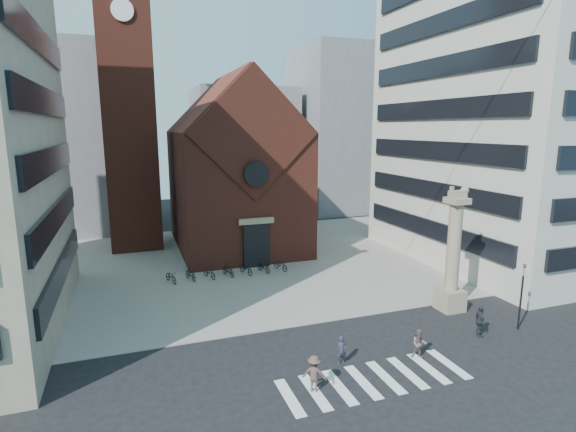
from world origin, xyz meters
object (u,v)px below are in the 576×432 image
object	(u,v)px
lion_column	(453,262)
pedestrian_2	(480,321)
traffic_light	(521,295)
pedestrian_0	(342,350)
scooter_0	(171,277)
pedestrian_1	(419,344)

from	to	relation	value
lion_column	pedestrian_2	bearing A→B (deg)	-104.45
traffic_light	lion_column	bearing A→B (deg)	116.46
pedestrian_0	pedestrian_2	size ratio (longest dim) A/B	0.80
traffic_light	scooter_0	distance (m)	25.55
pedestrian_0	pedestrian_2	distance (m)	9.32
pedestrian_2	pedestrian_1	bearing A→B (deg)	121.70
pedestrian_1	pedestrian_2	xyz separation A→B (m)	(5.04, 0.96, 0.14)
lion_column	pedestrian_1	size ratio (longest dim) A/B	5.21
traffic_light	pedestrian_2	bearing A→B (deg)	178.97
traffic_light	pedestrian_0	world-z (taller)	traffic_light
pedestrian_2	scooter_0	bearing A→B (deg)	66.92
lion_column	pedestrian_1	distance (m)	8.23
pedestrian_1	pedestrian_0	bearing A→B (deg)	-163.88
lion_column	scooter_0	world-z (taller)	lion_column
pedestrian_2	traffic_light	bearing A→B (deg)	-70.16
pedestrian_0	scooter_0	xyz separation A→B (m)	(-7.39, 16.19, -0.24)
traffic_light	pedestrian_0	xyz separation A→B (m)	(-12.32, -0.03, -1.51)
scooter_0	pedestrian_1	bearing A→B (deg)	-75.02
lion_column	pedestrian_2	size ratio (longest dim) A/B	4.48
lion_column	pedestrian_0	size ratio (longest dim) A/B	5.57
traffic_light	pedestrian_1	bearing A→B (deg)	-173.55
pedestrian_0	lion_column	bearing A→B (deg)	18.30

